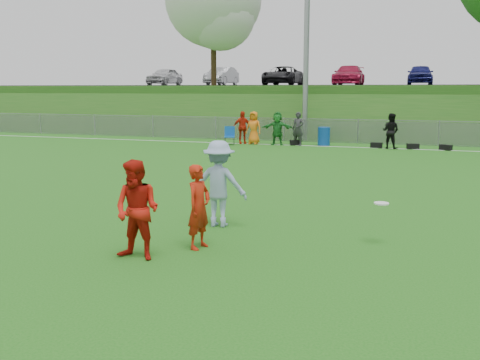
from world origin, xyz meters
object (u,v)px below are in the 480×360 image
at_px(player_red_center, 137,210).
at_px(frisbee, 381,203).
at_px(player_red_left, 199,207).
at_px(recycling_bin, 324,136).
at_px(player_blue, 219,184).

relative_size(player_red_center, frisbee, 6.18).
bearing_deg(player_red_center, player_red_left, 55.10).
bearing_deg(player_red_left, recycling_bin, 15.60).
bearing_deg(player_red_left, player_blue, 20.58).
bearing_deg(recycling_bin, player_red_center, -89.99).
xyz_separation_m(player_red_center, frisbee, (3.86, 2.19, -0.07)).
xyz_separation_m(player_red_left, frisbee, (3.12, 1.28, 0.01)).
relative_size(player_red_center, recycling_bin, 1.84).
xyz_separation_m(player_red_center, recycling_bin, (-0.00, 19.32, -0.39)).
height_order(player_red_center, frisbee, player_red_center).
height_order(player_red_left, player_red_center, player_red_center).
bearing_deg(player_red_center, frisbee, 33.99).
xyz_separation_m(player_red_center, player_blue, (0.54, 2.52, 0.05)).
relative_size(player_red_left, player_blue, 0.85).
xyz_separation_m(player_red_left, recycling_bin, (-0.75, 18.41, -0.31)).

